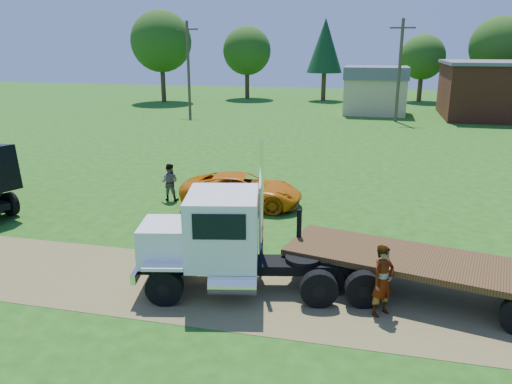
% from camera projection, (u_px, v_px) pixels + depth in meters
% --- Properties ---
extents(ground, '(140.00, 140.00, 0.00)m').
position_uv_depth(ground, '(217.00, 289.00, 14.49)').
color(ground, '#1E4C10').
rests_on(ground, ground).
extents(dirt_track, '(120.00, 4.20, 0.01)m').
position_uv_depth(dirt_track, '(217.00, 289.00, 14.49)').
color(dirt_track, brown).
rests_on(dirt_track, ground).
extents(white_semi_tractor, '(7.23, 3.66, 4.27)m').
position_uv_depth(white_semi_tractor, '(226.00, 242.00, 14.12)').
color(white_semi_tractor, black).
rests_on(white_semi_tractor, ground).
extents(orange_pickup, '(5.40, 2.83, 1.45)m').
position_uv_depth(orange_pickup, '(242.00, 190.00, 21.70)').
color(orange_pickup, orange).
rests_on(orange_pickup, ground).
extents(flatbed_trailer, '(8.08, 4.00, 1.99)m').
position_uv_depth(flatbed_trailer, '(425.00, 267.00, 13.91)').
color(flatbed_trailer, '#3A2312').
rests_on(flatbed_trailer, ground).
extents(spectator_a, '(0.82, 0.83, 1.94)m').
position_uv_depth(spectator_a, '(383.00, 281.00, 12.86)').
color(spectator_a, '#999999').
rests_on(spectator_a, ground).
extents(spectator_b, '(0.90, 0.74, 1.70)m').
position_uv_depth(spectator_b, '(169.00, 182.00, 22.52)').
color(spectator_b, '#999999').
rests_on(spectator_b, ground).
extents(tan_shed, '(6.20, 5.40, 4.70)m').
position_uv_depth(tan_shed, '(375.00, 90.00, 50.21)').
color(tan_shed, tan).
rests_on(tan_shed, ground).
extents(utility_poles, '(42.20, 0.28, 9.00)m').
position_uv_depth(utility_poles, '(399.00, 69.00, 44.45)').
color(utility_poles, '#433526').
rests_on(utility_poles, ground).
extents(tree_row, '(55.22, 13.94, 11.74)m').
position_uv_depth(tree_row, '(387.00, 44.00, 57.86)').
color(tree_row, '#3D3019').
rests_on(tree_row, ground).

